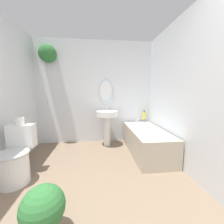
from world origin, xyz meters
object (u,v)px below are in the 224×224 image
object	(u,v)px
bathtub	(146,140)
toilet	(15,160)
pedestal_sink	(107,120)
shampoo_bottle	(144,115)
toilet_paper_roll	(20,121)
potted_plant	(43,210)

from	to	relation	value
bathtub	toilet	bearing A→B (deg)	-162.35
pedestal_sink	bathtub	distance (m)	0.95
shampoo_bottle	toilet_paper_roll	distance (m)	2.52
pedestal_sink	bathtub	bearing A→B (deg)	-32.74
pedestal_sink	bathtub	world-z (taller)	pedestal_sink
toilet	shampoo_bottle	world-z (taller)	shampoo_bottle
toilet	bathtub	world-z (taller)	toilet
potted_plant	bathtub	bearing A→B (deg)	46.82
toilet	potted_plant	world-z (taller)	toilet
shampoo_bottle	toilet_paper_roll	xyz separation A→B (m)	(-2.26, -1.10, 0.14)
toilet	toilet_paper_roll	distance (m)	0.53
pedestal_sink	toilet_paper_roll	world-z (taller)	pedestal_sink
toilet	bathtub	xyz separation A→B (m)	(2.09, 0.66, -0.05)
shampoo_bottle	potted_plant	world-z (taller)	shampoo_bottle
toilet	bathtub	bearing A→B (deg)	17.65
pedestal_sink	toilet_paper_roll	xyz separation A→B (m)	(-1.34, -0.94, 0.20)
toilet	potted_plant	xyz separation A→B (m)	(0.67, -0.85, -0.03)
toilet_paper_roll	shampoo_bottle	bearing A→B (deg)	26.06
shampoo_bottle	toilet_paper_roll	world-z (taller)	toilet_paper_roll
pedestal_sink	toilet_paper_roll	bearing A→B (deg)	-144.86
shampoo_bottle	potted_plant	bearing A→B (deg)	-126.38
toilet	shampoo_bottle	size ratio (longest dim) A/B	3.64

